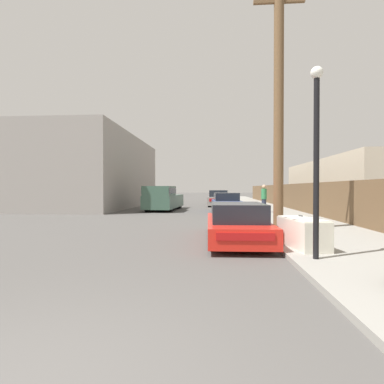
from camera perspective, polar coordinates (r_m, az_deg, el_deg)
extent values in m
cube|color=gray|center=(25.80, 12.54, -2.79)|extent=(4.20, 63.00, 0.12)
cube|color=silver|center=(8.19, 20.30, -7.38)|extent=(0.97, 1.76, 0.72)
cube|color=white|center=(8.15, 20.31, -4.78)|extent=(0.94, 1.69, 0.03)
cube|color=#333335|center=(8.69, 19.97, -4.26)|extent=(0.06, 0.20, 0.02)
cube|color=gray|center=(8.39, 19.51, -4.50)|extent=(0.72, 0.19, 0.01)
cube|color=gray|center=(7.93, 21.10, -4.81)|extent=(0.72, 0.19, 0.01)
cube|color=red|center=(9.42, 8.37, -6.71)|extent=(1.83, 4.68, 0.52)
cube|color=black|center=(8.96, 8.63, -3.77)|extent=(1.54, 2.26, 0.52)
cube|color=#B21414|center=(7.11, 10.14, -8.41)|extent=(1.36, 0.06, 0.18)
cylinder|color=black|center=(10.83, 3.67, -6.14)|extent=(0.21, 0.67, 0.67)
cylinder|color=black|center=(10.95, 11.61, -6.08)|extent=(0.21, 0.67, 0.67)
cylinder|color=black|center=(7.97, 3.90, -8.61)|extent=(0.21, 0.67, 0.67)
cylinder|color=black|center=(8.13, 14.66, -8.45)|extent=(0.21, 0.67, 0.67)
cube|color=#2D478C|center=(20.82, 6.49, -2.48)|extent=(2.01, 4.34, 0.66)
cube|color=black|center=(20.63, 6.53, -0.88)|extent=(1.68, 2.45, 0.52)
cube|color=#B21414|center=(18.68, 7.04, -2.49)|extent=(1.43, 0.09, 0.23)
cylinder|color=black|center=(22.10, 4.14, -2.71)|extent=(0.23, 0.62, 0.61)
cylinder|color=black|center=(22.23, 8.24, -2.70)|extent=(0.23, 0.62, 0.61)
cylinder|color=black|center=(19.46, 4.47, -3.18)|extent=(0.23, 0.62, 0.61)
cylinder|color=black|center=(19.61, 9.13, -3.16)|extent=(0.23, 0.62, 0.61)
cube|color=gray|center=(27.41, 5.19, -1.64)|extent=(2.15, 4.35, 0.74)
cube|color=black|center=(27.22, 5.17, -0.27)|extent=(1.75, 2.48, 0.58)
cube|color=#B21414|center=(25.29, 4.89, -1.54)|extent=(1.42, 0.14, 0.26)
cylinder|color=black|center=(28.78, 3.77, -1.93)|extent=(0.25, 0.62, 0.60)
cylinder|color=black|center=(28.69, 6.92, -1.94)|extent=(0.25, 0.62, 0.60)
cylinder|color=black|center=(26.18, 3.29, -2.19)|extent=(0.25, 0.62, 0.60)
cylinder|color=black|center=(26.08, 6.74, -2.21)|extent=(0.25, 0.62, 0.60)
cube|color=#385647|center=(22.53, -5.26, -1.77)|extent=(2.29, 5.78, 0.92)
cube|color=#385647|center=(20.99, -6.20, 0.21)|extent=(1.99, 2.66, 0.67)
cube|color=black|center=(20.99, -6.20, 0.26)|extent=(2.03, 2.61, 0.37)
cylinder|color=black|center=(20.65, -4.11, -2.74)|extent=(0.30, 0.78, 0.77)
cylinder|color=black|center=(21.04, -8.50, -2.68)|extent=(0.30, 0.78, 0.77)
cylinder|color=black|center=(24.10, -2.43, -2.24)|extent=(0.30, 0.78, 0.77)
cylinder|color=black|center=(24.44, -6.23, -2.21)|extent=(0.30, 0.78, 0.77)
cylinder|color=brown|center=(11.54, 16.18, 15.85)|extent=(0.35, 0.35, 9.05)
cube|color=brown|center=(12.97, 16.25, 31.48)|extent=(1.80, 0.12, 0.12)
cylinder|color=black|center=(6.90, 22.59, 4.05)|extent=(0.12, 0.12, 3.83)
sphere|color=white|center=(7.31, 22.68, 20.25)|extent=(0.26, 0.26, 0.26)
cube|color=brown|center=(22.97, 18.55, -0.80)|extent=(0.08, 43.70, 1.83)
cube|color=gray|center=(28.10, -17.33, 3.63)|extent=(7.00, 16.40, 6.15)
cube|color=beige|center=(26.25, 28.42, 1.21)|extent=(6.00, 15.64, 3.79)
cylinder|color=#282D42|center=(19.34, 13.53, -2.54)|extent=(0.28, 0.28, 0.83)
cylinder|color=#337F4C|center=(19.32, 13.54, -0.35)|extent=(0.34, 0.34, 0.66)
sphere|color=tan|center=(19.31, 13.54, 0.99)|extent=(0.25, 0.25, 0.25)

